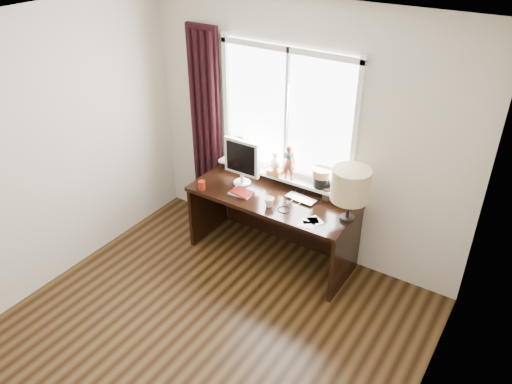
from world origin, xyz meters
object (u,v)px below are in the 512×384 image
Objects in this scene: desk at (277,212)px; mug at (269,202)px; table_lamp at (351,185)px; red_cup at (202,185)px; monitor at (242,159)px; laptop at (301,199)px.

mug is at bearing -75.16° from desk.
desk is at bearing 104.84° from mug.
table_lamp is at bearing 15.16° from mug.
table_lamp is (1.47, 0.29, 0.32)m from red_cup.
red_cup is at bearing -130.17° from monitor.
red_cup is (-0.75, -0.10, -0.00)m from mug.
red_cup is 0.49m from monitor.
monitor is at bearing 154.02° from mug.
mug is 0.20× the size of monitor.
red_cup reaches higher than laptop.
desk is 1.01m from table_lamp.
desk is at bearing 6.90° from monitor.
red_cup is at bearing -172.76° from mug.
desk is 3.47× the size of monitor.
table_lamp is at bearing -2.23° from laptop.
mug is 0.57m from monitor.
mug is at bearing -164.84° from table_lamp.
table_lamp is at bearing -1.62° from monitor.
laptop is 0.34m from mug.
table_lamp reaches higher than laptop.
desk is at bearing -176.29° from laptop.
laptop is 0.73m from monitor.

